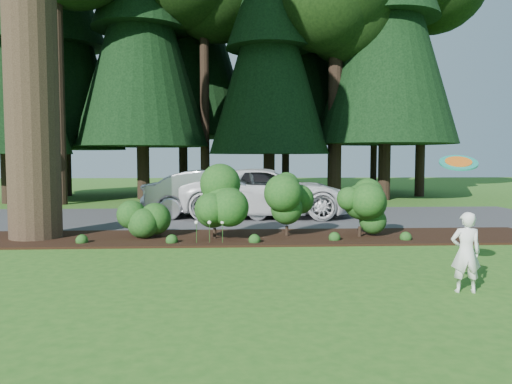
{
  "coord_description": "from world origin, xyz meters",
  "views": [
    {
      "loc": [
        0.15,
        -9.05,
        2.02
      ],
      "look_at": [
        0.71,
        1.26,
        1.3
      ],
      "focal_mm": 35.0,
      "sensor_mm": 36.0,
      "label": 1
    }
  ],
  "objects_px": {
    "car_dark_suv": "(261,191)",
    "child": "(466,252)",
    "frisbee": "(458,162)",
    "car_silver_wagon": "(218,194)",
    "car_white_suv": "(268,193)"
  },
  "relations": [
    {
      "from": "car_dark_suv",
      "to": "child",
      "type": "height_order",
      "value": "car_dark_suv"
    },
    {
      "from": "frisbee",
      "to": "child",
      "type": "bearing_deg",
      "value": -73.8
    },
    {
      "from": "child",
      "to": "frisbee",
      "type": "xyz_separation_m",
      "value": [
        -0.06,
        0.2,
        1.34
      ]
    },
    {
      "from": "car_silver_wagon",
      "to": "child",
      "type": "bearing_deg",
      "value": -151.03
    },
    {
      "from": "car_white_suv",
      "to": "car_dark_suv",
      "type": "relative_size",
      "value": 1.17
    },
    {
      "from": "car_dark_suv",
      "to": "frisbee",
      "type": "relative_size",
      "value": 8.56
    },
    {
      "from": "car_white_suv",
      "to": "car_dark_suv",
      "type": "distance_m",
      "value": 2.28
    },
    {
      "from": "car_dark_suv",
      "to": "child",
      "type": "bearing_deg",
      "value": -157.71
    },
    {
      "from": "car_silver_wagon",
      "to": "child",
      "type": "relative_size",
      "value": 3.92
    },
    {
      "from": "car_white_suv",
      "to": "child",
      "type": "height_order",
      "value": "car_white_suv"
    },
    {
      "from": "car_dark_suv",
      "to": "frisbee",
      "type": "bearing_deg",
      "value": -157.8
    },
    {
      "from": "car_white_suv",
      "to": "frisbee",
      "type": "height_order",
      "value": "frisbee"
    },
    {
      "from": "car_dark_suv",
      "to": "child",
      "type": "distance_m",
      "value": 11.91
    },
    {
      "from": "car_dark_suv",
      "to": "child",
      "type": "xyz_separation_m",
      "value": [
        2.32,
        -11.68,
        -0.14
      ]
    },
    {
      "from": "car_white_suv",
      "to": "frisbee",
      "type": "xyz_separation_m",
      "value": [
        2.17,
        -9.2,
        1.11
      ]
    }
  ]
}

